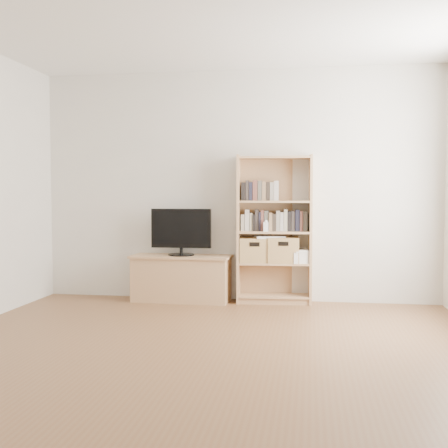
% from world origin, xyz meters
% --- Properties ---
extents(floor, '(4.50, 5.00, 0.01)m').
position_xyz_m(floor, '(0.00, 0.00, 0.00)').
color(floor, brown).
rests_on(floor, ground).
extents(back_wall, '(4.50, 0.02, 2.60)m').
position_xyz_m(back_wall, '(0.00, 2.50, 1.30)').
color(back_wall, silver).
rests_on(back_wall, floor).
extents(tv_stand, '(1.09, 0.44, 0.49)m').
position_xyz_m(tv_stand, '(-0.61, 2.30, 0.25)').
color(tv_stand, tan).
rests_on(tv_stand, floor).
extents(bookshelf, '(0.83, 0.34, 1.63)m').
position_xyz_m(bookshelf, '(0.43, 2.35, 0.82)').
color(bookshelf, tan).
rests_on(bookshelf, floor).
extents(television, '(0.68, 0.05, 0.53)m').
position_xyz_m(television, '(-0.61, 2.30, 0.78)').
color(television, black).
rests_on(television, tv_stand).
extents(books_row_mid, '(0.80, 0.22, 0.21)m').
position_xyz_m(books_row_mid, '(0.43, 2.37, 0.90)').
color(books_row_mid, gray).
rests_on(books_row_mid, bookshelf).
extents(books_row_upper, '(0.39, 0.17, 0.20)m').
position_xyz_m(books_row_upper, '(0.25, 2.36, 1.24)').
color(books_row_upper, gray).
rests_on(books_row_upper, bookshelf).
extents(baby_monitor, '(0.06, 0.04, 0.10)m').
position_xyz_m(baby_monitor, '(0.34, 2.26, 0.85)').
color(baby_monitor, white).
rests_on(baby_monitor, bookshelf).
extents(basket_left, '(0.35, 0.30, 0.27)m').
position_xyz_m(basket_left, '(0.21, 2.34, 0.59)').
color(basket_left, olive).
rests_on(basket_left, bookshelf).
extents(basket_right, '(0.35, 0.30, 0.28)m').
position_xyz_m(basket_right, '(0.53, 2.36, 0.59)').
color(basket_right, olive).
rests_on(basket_right, bookshelf).
extents(laptop, '(0.36, 0.29, 0.02)m').
position_xyz_m(laptop, '(0.38, 2.35, 0.73)').
color(laptop, white).
rests_on(laptop, basket_left).
extents(magazine_stack, '(0.24, 0.30, 0.12)m').
position_xyz_m(magazine_stack, '(0.71, 2.37, 0.52)').
color(magazine_stack, silver).
rests_on(magazine_stack, bookshelf).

